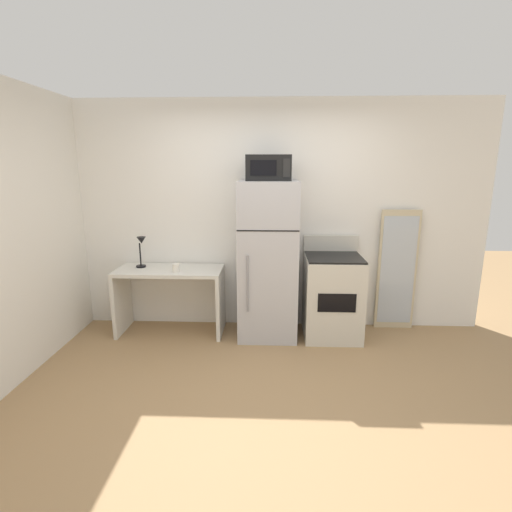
# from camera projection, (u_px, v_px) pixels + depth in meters

# --- Properties ---
(ground_plane) EXTENTS (12.00, 12.00, 0.00)m
(ground_plane) POSITION_uv_depth(u_px,v_px,m) (263.00, 403.00, 3.17)
(ground_plane) COLOR #9E7A51
(wall_back_white) EXTENTS (5.00, 0.10, 2.60)m
(wall_back_white) POSITION_uv_depth(u_px,v_px,m) (267.00, 217.00, 4.53)
(wall_back_white) COLOR white
(wall_back_white) RESTS_ON ground
(desk) EXTENTS (1.18, 0.53, 0.75)m
(desk) POSITION_uv_depth(u_px,v_px,m) (170.00, 288.00, 4.43)
(desk) COLOR silver
(desk) RESTS_ON ground
(desk_lamp) EXTENTS (0.14, 0.12, 0.35)m
(desk_lamp) POSITION_uv_depth(u_px,v_px,m) (141.00, 247.00, 4.38)
(desk_lamp) COLOR black
(desk_lamp) RESTS_ON desk
(coffee_mug) EXTENTS (0.08, 0.08, 0.09)m
(coffee_mug) POSITION_uv_depth(u_px,v_px,m) (176.00, 268.00, 4.23)
(coffee_mug) COLOR white
(coffee_mug) RESTS_ON desk
(refrigerator) EXTENTS (0.64, 0.62, 1.72)m
(refrigerator) POSITION_uv_depth(u_px,v_px,m) (268.00, 261.00, 4.27)
(refrigerator) COLOR #B7B7BC
(refrigerator) RESTS_ON ground
(microwave) EXTENTS (0.46, 0.35, 0.26)m
(microwave) POSITION_uv_depth(u_px,v_px,m) (269.00, 168.00, 4.03)
(microwave) COLOR black
(microwave) RESTS_ON refrigerator
(oven_range) EXTENTS (0.62, 0.61, 1.10)m
(oven_range) POSITION_uv_depth(u_px,v_px,m) (332.00, 296.00, 4.33)
(oven_range) COLOR beige
(oven_range) RESTS_ON ground
(leaning_mirror) EXTENTS (0.44, 0.03, 1.40)m
(leaning_mirror) POSITION_uv_depth(u_px,v_px,m) (397.00, 270.00, 4.50)
(leaning_mirror) COLOR #C6B793
(leaning_mirror) RESTS_ON ground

